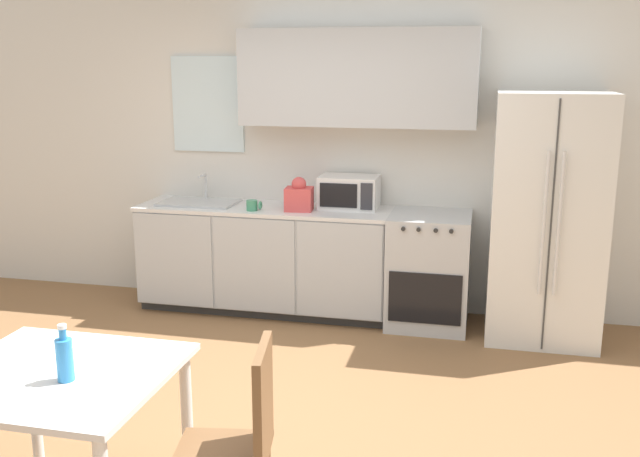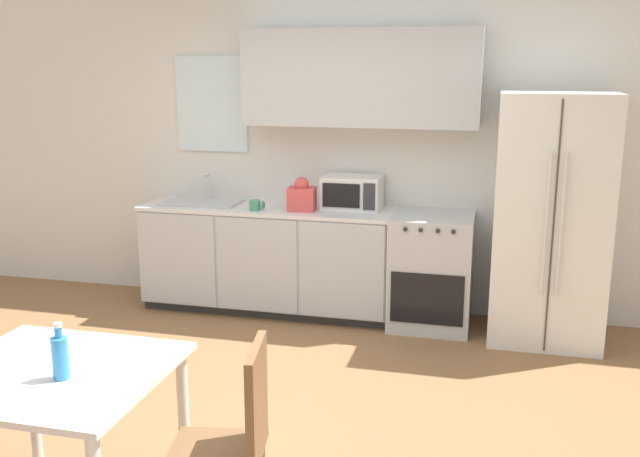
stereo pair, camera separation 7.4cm
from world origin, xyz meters
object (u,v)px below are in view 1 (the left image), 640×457
coffee_mug (253,205)px  dining_chair_side (244,434)px  oven_range (429,270)px  microwave (349,192)px  drink_bottle (65,358)px  dining_table (59,394)px  refrigerator (547,218)px

coffee_mug → dining_chair_side: 2.93m
oven_range → microwave: 0.90m
dining_chair_side → drink_bottle: bearing=84.7°
oven_range → dining_table: oven_range is taller
oven_range → microwave: bearing=169.9°
dining_chair_side → coffee_mug: bearing=7.4°
dining_chair_side → oven_range: bearing=-20.5°
microwave → refrigerator: bearing=-6.3°
coffee_mug → dining_table: 2.78m
refrigerator → coffee_mug: size_ratio=14.82×
dining_table → refrigerator: bearing=51.7°
drink_bottle → microwave: bearing=78.3°
refrigerator → drink_bottle: refrigerator is taller
refrigerator → dining_chair_side: bearing=-116.0°
oven_range → dining_chair_side: size_ratio=0.97×
microwave → drink_bottle: 3.17m
microwave → coffee_mug: 0.79m
oven_range → drink_bottle: bearing=-113.8°
microwave → dining_chair_side: (0.13, -3.04, -0.49)m
microwave → drink_bottle: bearing=-101.7°
refrigerator → dining_table: size_ratio=1.90×
microwave → dining_table: size_ratio=0.48×
dining_chair_side → dining_table: bearing=79.9°
dining_table → drink_bottle: 0.24m
coffee_mug → dining_chair_side: size_ratio=0.13×
dining_table → dining_chair_side: size_ratio=1.05×
microwave → dining_table: (-0.73, -3.04, -0.41)m
dining_table → drink_bottle: bearing=-36.3°
drink_bottle → dining_table: bearing=143.7°
dining_table → dining_chair_side: bearing=-0.1°
oven_range → dining_chair_side: (-0.54, -2.92, 0.09)m
oven_range → microwave: microwave is taller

